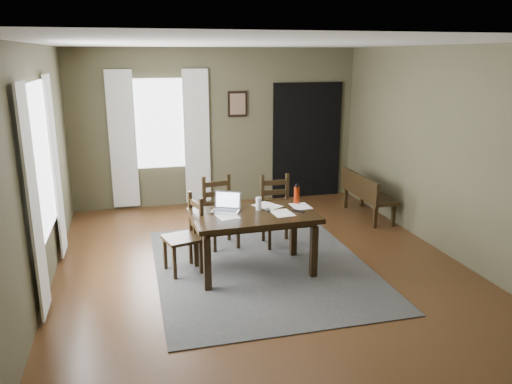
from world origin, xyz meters
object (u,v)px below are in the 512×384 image
object	(u,v)px
chair_back_left	(220,213)
laptop	(227,206)
chair_end	(186,235)
chair_back_right	(277,211)
water_bottle	(297,195)
bench	(365,192)
dining_table	(254,221)

from	to	relation	value
chair_back_left	laptop	world-z (taller)	same
laptop	chair_end	bearing A→B (deg)	-157.90
chair_back_right	water_bottle	distance (m)	0.68
bench	chair_end	bearing A→B (deg)	114.76
chair_end	bench	world-z (taller)	chair_end
dining_table	water_bottle	world-z (taller)	water_bottle
chair_back_right	laptop	bearing A→B (deg)	-141.82
chair_end	bench	xyz separation A→B (m)	(3.08, 1.42, -0.04)
dining_table	bench	world-z (taller)	dining_table
chair_end	water_bottle	world-z (taller)	water_bottle
chair_end	laptop	xyz separation A→B (m)	(0.50, -0.02, 0.34)
dining_table	chair_back_right	bearing A→B (deg)	54.81
chair_end	water_bottle	bearing A→B (deg)	77.66
dining_table	chair_end	xyz separation A→B (m)	(-0.79, 0.22, -0.19)
chair_back_left	chair_back_right	size ratio (longest dim) A/B	1.00
chair_end	chair_back_left	bearing A→B (deg)	128.62
chair_back_right	bench	distance (m)	1.92
dining_table	chair_end	distance (m)	0.84
dining_table	chair_end	world-z (taller)	chair_end
dining_table	chair_end	size ratio (longest dim) A/B	1.59
dining_table	chair_back_left	distance (m)	1.01
chair_back_left	water_bottle	bearing A→B (deg)	-48.91
dining_table	water_bottle	xyz separation A→B (m)	(0.63, 0.28, 0.21)
laptop	dining_table	bearing A→B (deg)	-9.36
dining_table	chair_back_right	xyz separation A→B (m)	(0.55, 0.83, -0.18)
chair_back_left	chair_back_right	xyz separation A→B (m)	(0.78, -0.13, -0.00)
chair_end	water_bottle	size ratio (longest dim) A/B	3.78
dining_table	bench	xyz separation A→B (m)	(2.28, 1.64, -0.23)
laptop	chair_back_right	bearing A→B (deg)	61.86
water_bottle	dining_table	bearing A→B (deg)	-156.40
laptop	water_bottle	xyz separation A→B (m)	(0.92, 0.08, 0.06)
chair_back_left	water_bottle	xyz separation A→B (m)	(0.86, -0.69, 0.39)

